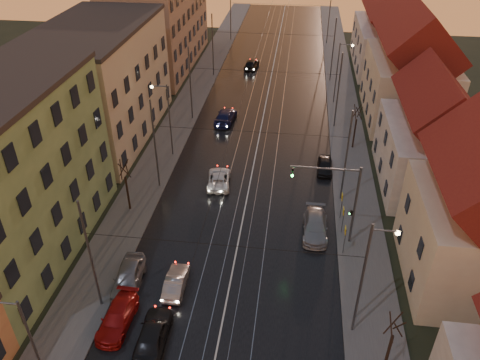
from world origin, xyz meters
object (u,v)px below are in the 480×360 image
at_px(street_lamp_1, 369,267).
at_px(parked_right_1, 315,226).
at_px(driving_car_3, 225,117).
at_px(parked_left_2, 118,318).
at_px(driving_car_0, 153,334).
at_px(driving_car_2, 219,179).
at_px(street_lamp_3, 340,67).
at_px(traffic_light_mast, 343,195).
at_px(parked_left_3, 128,276).
at_px(street_lamp_2, 166,113).
at_px(parked_right_2, 325,166).
at_px(driving_car_4, 252,64).
at_px(street_lamp_0, 27,343).
at_px(driving_car_1, 176,282).

xyz_separation_m(street_lamp_1, parked_right_1, (-2.90, 8.84, -4.17)).
bearing_deg(driving_car_3, parked_left_2, 89.70).
distance_m(driving_car_0, driving_car_2, 18.65).
xyz_separation_m(street_lamp_3, driving_car_2, (-12.08, -20.89, -4.26)).
height_order(traffic_light_mast, parked_left_3, traffic_light_mast).
bearing_deg(street_lamp_2, driving_car_3, 61.55).
bearing_deg(parked_right_1, parked_right_2, 84.43).
bearing_deg(driving_car_0, driving_car_4, -92.81).
xyz_separation_m(parked_left_3, parked_right_1, (13.52, 7.66, -0.07)).
xyz_separation_m(traffic_light_mast, parked_left_3, (-15.31, -6.81, -3.81)).
height_order(street_lamp_2, parked_right_1, street_lamp_2).
bearing_deg(driving_car_0, street_lamp_1, -167.03).
height_order(driving_car_3, parked_left_2, driving_car_3).
bearing_deg(parked_left_3, parked_right_1, 24.91).
xyz_separation_m(street_lamp_0, driving_car_0, (4.99, 4.50, -4.10)).
bearing_deg(parked_left_2, street_lamp_1, 10.53).
relative_size(driving_car_0, parked_right_2, 1.25).
bearing_deg(street_lamp_3, parked_left_3, -115.25).
bearing_deg(street_lamp_1, traffic_light_mast, 97.91).
relative_size(traffic_light_mast, driving_car_4, 1.64).
relative_size(driving_car_4, parked_right_1, 0.89).
height_order(driving_car_2, parked_right_1, parked_right_1).
bearing_deg(parked_left_2, driving_car_3, 87.36).
distance_m(driving_car_0, parked_right_1, 16.08).
bearing_deg(street_lamp_2, driving_car_1, -74.22).
bearing_deg(street_lamp_1, driving_car_3, 115.28).
distance_m(driving_car_2, parked_right_2, 10.87).
distance_m(driving_car_0, driving_car_4, 51.14).
relative_size(street_lamp_2, driving_car_4, 1.82).
xyz_separation_m(street_lamp_1, street_lamp_3, (0.00, 36.00, 0.00)).
xyz_separation_m(driving_car_2, parked_left_2, (-3.88, -17.55, 0.03)).
height_order(street_lamp_0, driving_car_2, street_lamp_0).
xyz_separation_m(street_lamp_3, parked_left_3, (-16.42, -34.82, -4.10)).
height_order(street_lamp_2, driving_car_1, street_lamp_2).
relative_size(street_lamp_2, driving_car_3, 1.56).
distance_m(street_lamp_0, street_lamp_1, 19.89).
xyz_separation_m(street_lamp_2, parked_right_1, (15.30, -11.16, -4.17)).
distance_m(parked_right_1, parked_right_2, 10.06).
bearing_deg(parked_left_3, parked_left_2, -87.40).
height_order(street_lamp_3, driving_car_2, street_lamp_3).
height_order(driving_car_0, driving_car_1, driving_car_0).
distance_m(street_lamp_2, parked_right_1, 19.39).
bearing_deg(driving_car_3, street_lamp_3, -147.27).
bearing_deg(driving_car_2, traffic_light_mast, 140.60).
height_order(street_lamp_1, driving_car_3, street_lamp_1).
height_order(street_lamp_3, parked_left_2, street_lamp_3).
relative_size(traffic_light_mast, driving_car_2, 1.61).
distance_m(parked_left_2, parked_right_2, 25.53).
relative_size(street_lamp_3, driving_car_3, 1.56).
bearing_deg(street_lamp_1, street_lamp_0, -156.28).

